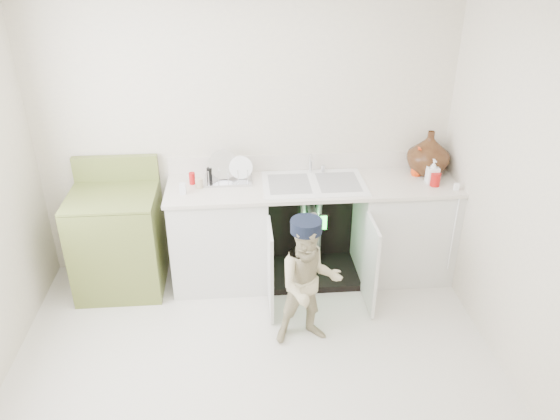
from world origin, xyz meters
name	(u,v)px	position (x,y,z in m)	size (l,w,h in m)	color
ground	(256,374)	(0.00, 0.00, 0.00)	(3.50, 3.50, 0.00)	beige
room_shell	(252,218)	(0.00, 0.00, 1.25)	(6.00, 5.50, 1.26)	beige
counter_run	(318,226)	(0.60, 1.21, 0.49)	(2.44, 1.02, 1.28)	silver
avocado_stove	(118,240)	(-1.10, 1.18, 0.45)	(0.71, 0.65, 1.10)	olive
repair_worker	(309,282)	(0.41, 0.34, 0.51)	(0.52, 0.74, 1.02)	beige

